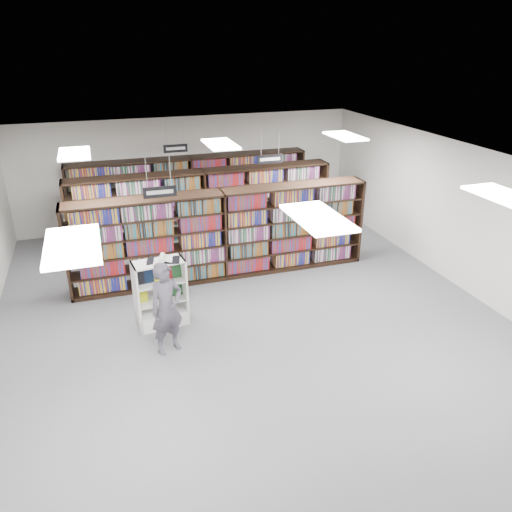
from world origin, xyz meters
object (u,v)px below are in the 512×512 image
object	(u,v)px
shopper	(167,309)
bookshelf_row_near	(223,235)
open_book	(163,259)
endcap_display	(161,302)

from	to	relation	value
shopper	bookshelf_row_near	bearing A→B (deg)	34.88
bookshelf_row_near	shopper	size ratio (longest dim) A/B	4.02
shopper	open_book	bearing A→B (deg)	60.98
bookshelf_row_near	endcap_display	xyz separation A→B (m)	(-1.74, -1.72, -0.58)
bookshelf_row_near	open_book	size ratio (longest dim) A/B	10.39
open_book	bookshelf_row_near	bearing A→B (deg)	58.82
open_book	shopper	size ratio (longest dim) A/B	0.39
open_book	shopper	bearing A→B (deg)	-85.14
endcap_display	open_book	bearing A→B (deg)	-28.49
bookshelf_row_near	shopper	xyz separation A→B (m)	(-1.75, -2.70, -0.18)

